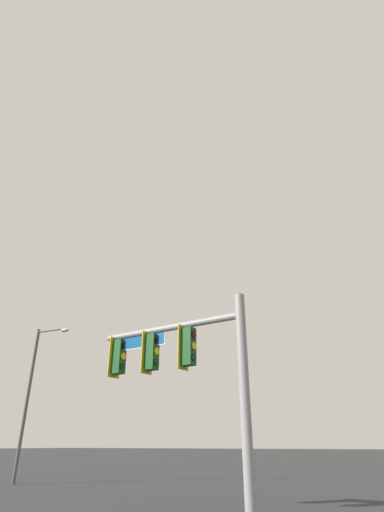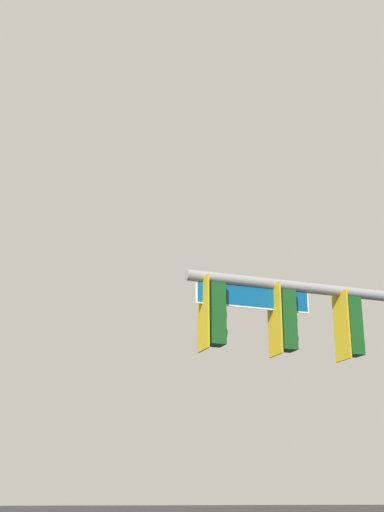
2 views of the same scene
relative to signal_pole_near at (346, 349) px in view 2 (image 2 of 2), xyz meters
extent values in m
cylinder|color=gray|center=(0.61, -0.04, 1.11)|extent=(5.01, 0.50, 0.20)
cube|color=gold|center=(0.05, 0.00, 0.44)|extent=(0.06, 0.52, 1.30)
cube|color=#144719|center=(-0.14, 0.01, 0.44)|extent=(0.38, 0.34, 1.10)
cylinder|color=#144719|center=(-0.14, 0.01, 1.05)|extent=(0.04, 0.04, 0.12)
cylinder|color=#340503|center=(-0.34, 0.02, 0.77)|extent=(0.04, 0.22, 0.22)
cylinder|color=yellow|center=(-0.34, 0.02, 0.44)|extent=(0.04, 0.22, 0.22)
cylinder|color=black|center=(-0.34, 0.02, 0.11)|extent=(0.04, 0.22, 0.22)
cube|color=gold|center=(1.43, -0.08, 0.44)|extent=(0.06, 0.52, 1.30)
cube|color=#144719|center=(1.24, -0.07, 0.44)|extent=(0.38, 0.34, 1.10)
cylinder|color=#144719|center=(1.24, -0.07, 1.05)|extent=(0.04, 0.04, 0.12)
cylinder|color=#340503|center=(1.04, -0.06, 0.77)|extent=(0.04, 0.22, 0.22)
cylinder|color=yellow|center=(1.04, -0.06, 0.44)|extent=(0.04, 0.22, 0.22)
cylinder|color=black|center=(1.04, -0.06, 0.11)|extent=(0.04, 0.22, 0.22)
cube|color=gold|center=(2.80, -0.17, 0.44)|extent=(0.06, 0.52, 1.30)
cube|color=#144719|center=(2.61, -0.16, 0.44)|extent=(0.38, 0.34, 1.10)
cylinder|color=#144719|center=(2.61, -0.16, 1.05)|extent=(0.04, 0.04, 0.12)
cylinder|color=#340503|center=(2.41, -0.14, 0.77)|extent=(0.04, 0.22, 0.22)
cylinder|color=yellow|center=(2.41, -0.14, 0.44)|extent=(0.04, 0.22, 0.22)
cylinder|color=black|center=(2.41, -0.14, 0.11)|extent=(0.04, 0.22, 0.22)
cube|color=#0A4C7F|center=(1.84, -0.11, 0.83)|extent=(2.16, 0.17, 0.36)
cube|color=white|center=(1.84, -0.11, 0.83)|extent=(2.22, 0.16, 0.42)
camera|label=1|loc=(-6.09, 10.19, -2.18)|focal=28.00mm
camera|label=2|loc=(7.72, 10.83, -2.65)|focal=50.00mm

